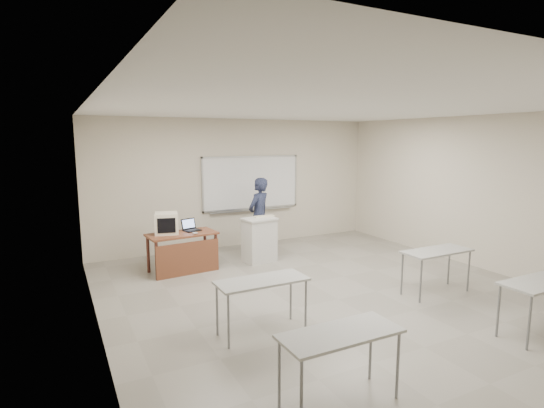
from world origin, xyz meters
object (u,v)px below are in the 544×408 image
mouse (195,233)px  instructor_desk (184,246)px  podium (259,240)px  keyboard (264,216)px  presenter (259,216)px  whiteboard (251,183)px  crt_monitor (167,223)px  laptop (192,228)px

mouse → instructor_desk: bearing=157.0°
podium → mouse: 1.44m
instructor_desk → keyboard: (1.75, 0.09, 0.41)m
podium → presenter: size_ratio=0.54×
whiteboard → presenter: (-0.23, -0.89, -0.63)m
instructor_desk → mouse: 0.33m
instructor_desk → mouse: size_ratio=12.23×
mouse → presenter: 1.81m
crt_monitor → presenter: (2.12, 0.35, -0.09)m
mouse → keyboard: size_ratio=0.24×
keyboard → presenter: (0.12, 0.50, -0.08)m
whiteboard → keyboard: 1.53m
instructor_desk → presenter: (1.87, 0.59, 0.33)m
laptop → presenter: (1.63, 0.32, 0.05)m
instructor_desk → laptop: bearing=42.5°
instructor_desk → crt_monitor: crt_monitor is taller
laptop → presenter: presenter is taller
whiteboard → presenter: size_ratio=1.46×
instructor_desk → laptop: (0.24, 0.26, 0.28)m
crt_monitor → mouse: (0.45, -0.33, -0.18)m
keyboard → instructor_desk: bearing=-177.2°
instructor_desk → laptop: laptop is taller
whiteboard → podium: (-0.50, -1.47, -1.02)m
keyboard → mouse: bearing=-173.5°
laptop → presenter: bearing=-4.8°
crt_monitor → laptop: (0.49, 0.03, -0.14)m
podium → crt_monitor: 1.92m
crt_monitor → mouse: size_ratio=4.56×
podium → laptop: bearing=162.2°
crt_monitor → keyboard: bearing=9.4°
laptop → keyboard: bearing=-22.6°
whiteboard → laptop: 2.32m
mouse → crt_monitor: bearing=145.5°
keyboard → presenter: size_ratio=0.26×
podium → presenter: (0.27, 0.58, 0.39)m
crt_monitor → laptop: crt_monitor is taller
laptop → mouse: laptop is taller
whiteboard → instructor_desk: 2.74m
whiteboard → podium: whiteboard is taller
crt_monitor → keyboard: size_ratio=1.11×
podium → keyboard: size_ratio=2.12×
whiteboard → crt_monitor: 2.71m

